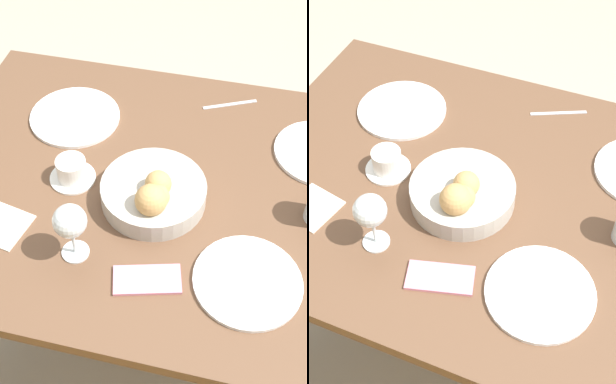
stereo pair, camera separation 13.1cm
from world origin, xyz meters
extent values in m
plane|color=#A89E89|center=(0.00, 0.00, 0.00)|extent=(10.00, 10.00, 0.00)
cube|color=brown|center=(0.00, 0.00, 0.73)|extent=(1.34, 0.94, 0.03)
cube|color=brown|center=(0.62, -0.42, 0.36)|extent=(0.06, 0.06, 0.71)
cylinder|color=#B2ADA3|center=(0.06, 0.05, 0.77)|extent=(0.26, 0.26, 0.05)
sphere|color=tan|center=(0.05, 0.12, 0.82)|extent=(0.08, 0.08, 0.08)
sphere|color=tan|center=(0.04, 0.10, 0.82)|extent=(0.06, 0.06, 0.06)
sphere|color=tan|center=(0.05, 0.06, 0.82)|extent=(0.06, 0.06, 0.06)
cylinder|color=white|center=(0.35, -0.20, 0.75)|extent=(0.26, 0.26, 0.01)
cylinder|color=white|center=(-0.19, 0.23, 0.75)|extent=(0.24, 0.24, 0.01)
cylinder|color=silver|center=(0.20, 0.25, 0.75)|extent=(0.06, 0.06, 0.00)
cylinder|color=silver|center=(0.20, 0.25, 0.79)|extent=(0.01, 0.01, 0.07)
sphere|color=silver|center=(0.20, 0.25, 0.86)|extent=(0.08, 0.08, 0.08)
cylinder|color=white|center=(0.28, 0.03, 0.75)|extent=(0.12, 0.12, 0.01)
cylinder|color=white|center=(0.28, 0.03, 0.78)|extent=(0.08, 0.08, 0.06)
cube|color=#B7B7BC|center=(-0.07, -0.36, 0.75)|extent=(0.15, 0.08, 0.00)
cube|color=silver|center=(0.39, 0.21, 0.75)|extent=(0.14, 0.14, 0.00)
cube|color=pink|center=(0.02, 0.28, 0.75)|extent=(0.16, 0.11, 0.01)
camera|label=1|loc=(-0.14, 0.89, 1.77)|focal=50.00mm
camera|label=2|loc=(-0.26, 0.85, 1.77)|focal=50.00mm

